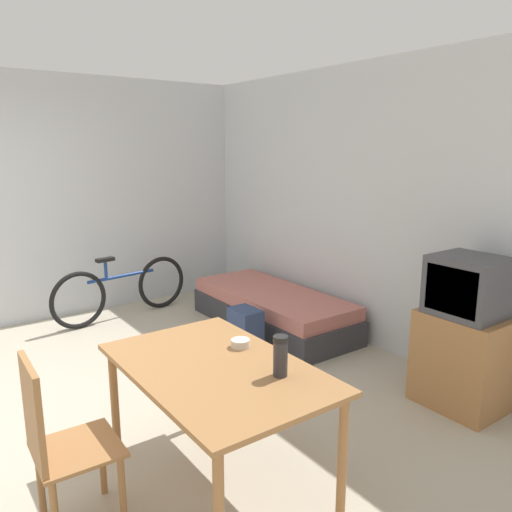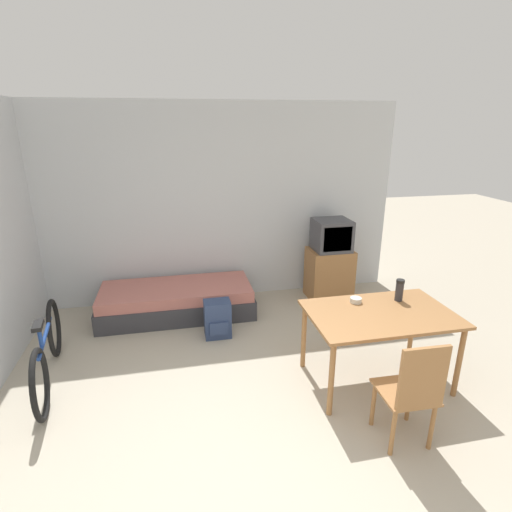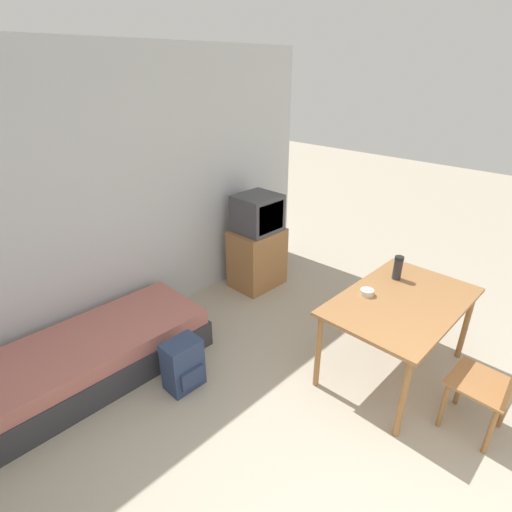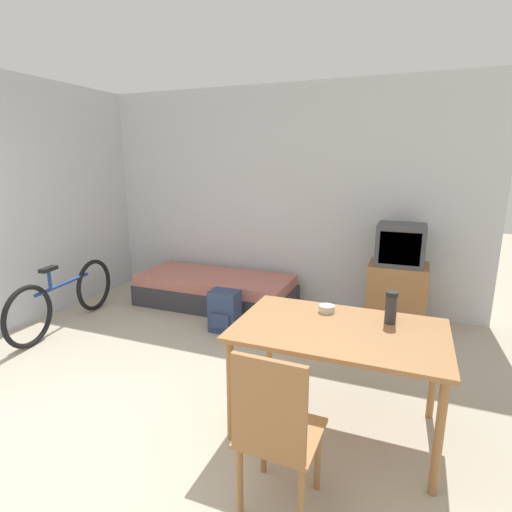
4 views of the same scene
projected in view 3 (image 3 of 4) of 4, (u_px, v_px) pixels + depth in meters
The scene contains 8 objects.
wall_back at pixel (96, 204), 3.62m from camera, with size 5.36×0.06×2.70m.
daybed at pixel (94, 356), 3.48m from camera, with size 1.98×0.82×0.40m.
tv at pixel (257, 244), 4.79m from camera, with size 0.61×0.47×1.15m.
dining_table at pixel (401, 308), 3.32m from camera, with size 1.36×0.86×0.74m.
wooden_chair at pixel (499, 380), 2.77m from camera, with size 0.42×0.42×0.94m.
thermos_flask at pixel (398, 267), 3.56m from camera, with size 0.08×0.08×0.22m.
mate_bowl at pixel (367, 292), 3.35m from camera, with size 0.11×0.11×0.05m.
backpack at pixel (183, 365), 3.34m from camera, with size 0.31×0.24×0.45m.
Camera 3 is at (-1.46, -0.15, 2.49)m, focal length 28.00 mm.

